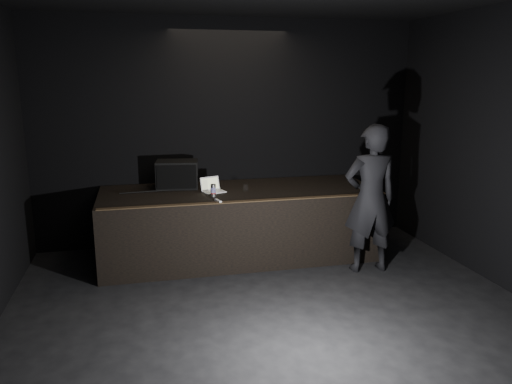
{
  "coord_description": "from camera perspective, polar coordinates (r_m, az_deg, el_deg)",
  "views": [
    {
      "loc": [
        -1.39,
        -4.24,
        2.6
      ],
      "look_at": [
        0.15,
        2.3,
        1.06
      ],
      "focal_mm": 35.0,
      "sensor_mm": 36.0,
      "label": 1
    }
  ],
  "objects": [
    {
      "name": "wii_remote",
      "position": [
        6.58,
        -4.35,
        -1.03
      ],
      "size": [
        0.08,
        0.16,
        0.03
      ],
      "primitive_type": "cube",
      "rotation": [
        0.0,
        0.0,
        0.28
      ],
      "color": "white",
      "rests_on": "stage_riser"
    },
    {
      "name": "plastic_cup",
      "position": [
        7.21,
        -1.19,
        0.49
      ],
      "size": [
        0.07,
        0.07,
        0.09
      ],
      "primitive_type": "cylinder",
      "color": "white",
      "rests_on": "stage_riser"
    },
    {
      "name": "cable",
      "position": [
        7.31,
        -11.81,
        0.09
      ],
      "size": [
        0.9,
        0.1,
        0.02
      ],
      "primitive_type": "cylinder",
      "rotation": [
        0.0,
        1.57,
        0.09
      ],
      "color": "black",
      "rests_on": "stage_riser"
    },
    {
      "name": "room_walls",
      "position": [
        4.5,
        4.91,
        5.53
      ],
      "size": [
        6.1,
        7.1,
        3.52
      ],
      "color": "black",
      "rests_on": "ground"
    },
    {
      "name": "riser_lip",
      "position": [
        6.61,
        -0.68,
        -1.01
      ],
      "size": [
        3.92,
        0.1,
        0.01
      ],
      "primitive_type": "cube",
      "color": "brown",
      "rests_on": "stage_riser"
    },
    {
      "name": "person",
      "position": [
        6.87,
        12.95,
        -0.78
      ],
      "size": [
        0.76,
        0.52,
        2.02
      ],
      "primitive_type": "imported",
      "rotation": [
        0.0,
        0.0,
        3.09
      ],
      "color": "black",
      "rests_on": "ground"
    },
    {
      "name": "laptop",
      "position": [
        7.18,
        -5.02,
        0.46
      ],
      "size": [
        0.37,
        0.35,
        0.2
      ],
      "rotation": [
        0.0,
        0.0,
        0.33
      ],
      "color": "white",
      "rests_on": "stage_riser"
    },
    {
      "name": "stage_riser",
      "position": [
        7.41,
        -1.86,
        -3.52
      ],
      "size": [
        4.0,
        1.5,
        1.0
      ],
      "primitive_type": "cube",
      "color": "black",
      "rests_on": "ground"
    },
    {
      "name": "stage_monitor",
      "position": [
        7.48,
        -8.98,
        2.01
      ],
      "size": [
        0.66,
        0.52,
        0.4
      ],
      "rotation": [
        0.0,
        0.0,
        -0.13
      ],
      "color": "black",
      "rests_on": "stage_riser"
    },
    {
      "name": "ground",
      "position": [
        5.16,
        4.46,
        -17.32
      ],
      "size": [
        7.0,
        7.0,
        0.0
      ],
      "primitive_type": "plane",
      "color": "black",
      "rests_on": "ground"
    },
    {
      "name": "beer_can",
      "position": [
        6.87,
        -4.91,
        0.18
      ],
      "size": [
        0.07,
        0.07,
        0.18
      ],
      "color": "silver",
      "rests_on": "stage_riser"
    }
  ]
}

